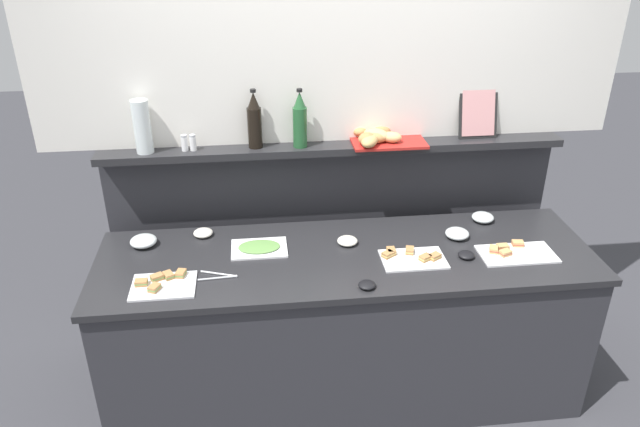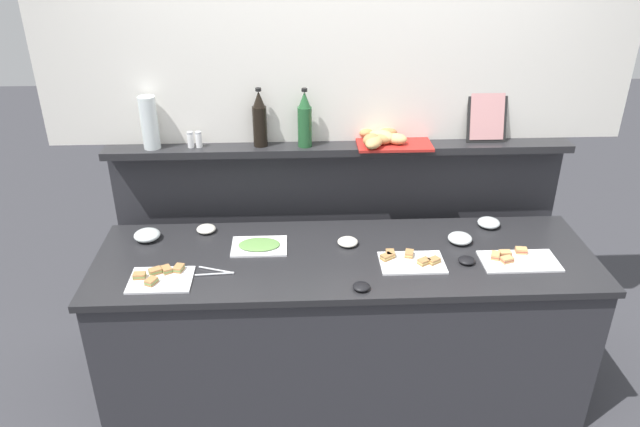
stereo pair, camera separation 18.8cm
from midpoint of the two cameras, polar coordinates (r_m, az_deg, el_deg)
name	(u,v)px [view 1 (the left image)]	position (r m, az deg, el deg)	size (l,w,h in m)	color
ground_plane	(330,324)	(4.06, -0.40, -10.37)	(12.00, 12.00, 0.00)	#38383D
buffet_counter	(345,326)	(3.31, 0.71, -10.52)	(2.51, 0.76, 0.89)	#2D2D33
back_ledge_unit	(332,237)	(3.64, -0.36, -2.25)	(2.54, 0.22, 1.30)	#2D2D33
upper_wall_panel	(333,18)	(3.24, -0.48, 17.90)	(3.14, 0.08, 1.30)	white
sandwich_platter_front	(412,258)	(3.04, 6.89, -4.16)	(0.32, 0.21, 0.04)	white
sandwich_platter_side	(514,253)	(3.19, 16.15, -3.58)	(0.38, 0.20, 0.04)	white
sandwich_platter_rear	(163,284)	(2.94, -16.35, -6.39)	(0.29, 0.22, 0.04)	silver
cold_cuts_platter	(259,248)	(3.13, -7.44, -3.23)	(0.28, 0.20, 0.02)	white
glass_bowl_large	(144,241)	(3.29, -17.82, -2.54)	(0.14, 0.14, 0.05)	silver
glass_bowl_medium	(457,234)	(3.26, 11.14, -1.92)	(0.13, 0.13, 0.05)	silver
glass_bowl_small	(483,218)	(3.46, 13.54, -0.41)	(0.12, 0.12, 0.05)	silver
condiment_bowl_red	(466,255)	(3.10, 11.89, -3.86)	(0.08, 0.08, 0.03)	black
condiment_bowl_cream	(203,233)	(3.30, -12.53, -1.81)	(0.10, 0.10, 0.04)	silver
condiment_bowl_teal	(347,241)	(3.15, 0.87, -2.61)	(0.11, 0.11, 0.04)	silver
condiment_bowl_dark	(367,285)	(2.81, 2.51, -6.74)	(0.08, 0.08, 0.03)	black
serving_tongs	(219,276)	(2.94, -11.27, -5.80)	(0.19, 0.08, 0.01)	#B7BABF
wine_bottle_green	(300,121)	(3.24, -3.58, 8.64)	(0.08, 0.08, 0.32)	#23562D
wine_bottle_dark	(254,122)	(3.26, -7.84, 8.52)	(0.08, 0.08, 0.32)	black
salt_shaker	(184,143)	(3.31, -14.21, 6.42)	(0.03, 0.03, 0.09)	white
pepper_shaker	(193,143)	(3.30, -13.45, 6.47)	(0.03, 0.03, 0.09)	white
bread_basket	(378,137)	(3.32, 3.82, 7.13)	(0.40, 0.32, 0.08)	#B2231E
framed_picture	(478,112)	(3.47, 13.11, 9.27)	(0.21, 0.09, 0.29)	black
water_carafe	(142,127)	(3.31, -17.94, 7.74)	(0.09, 0.09, 0.28)	silver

